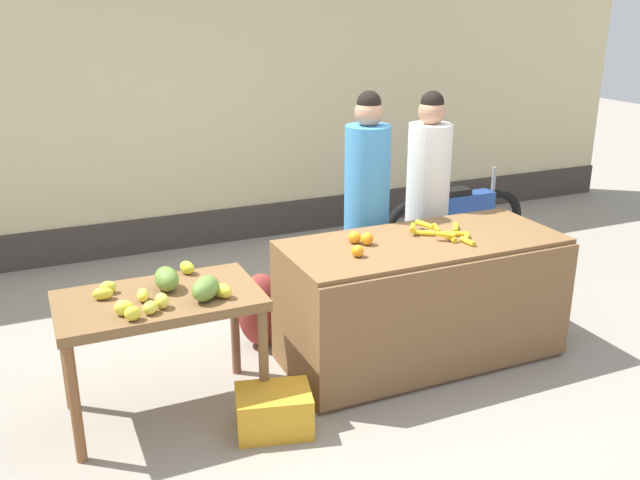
% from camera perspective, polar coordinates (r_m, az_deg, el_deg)
% --- Properties ---
extents(ground_plane, '(24.00, 24.00, 0.00)m').
position_cam_1_polar(ground_plane, '(4.94, 3.00, -10.47)').
color(ground_plane, gray).
extents(market_wall_back, '(9.86, 0.23, 3.31)m').
position_cam_1_polar(market_wall_back, '(7.21, -8.01, 12.48)').
color(market_wall_back, beige).
rests_on(market_wall_back, ground).
extents(fruit_stall_counter, '(1.94, 0.85, 0.88)m').
position_cam_1_polar(fruit_stall_counter, '(4.95, 8.29, -4.87)').
color(fruit_stall_counter, brown).
rests_on(fruit_stall_counter, ground).
extents(side_table_wooden, '(1.18, 0.68, 0.79)m').
position_cam_1_polar(side_table_wooden, '(4.26, -12.98, -5.71)').
color(side_table_wooden, brown).
rests_on(side_table_wooden, ground).
extents(banana_bunch_pile, '(0.43, 0.50, 0.07)m').
position_cam_1_polar(banana_bunch_pile, '(4.90, 10.07, 0.63)').
color(banana_bunch_pile, gold).
rests_on(banana_bunch_pile, fruit_stall_counter).
extents(orange_pile, '(0.24, 0.33, 0.09)m').
position_cam_1_polar(orange_pile, '(4.60, 3.30, -0.13)').
color(orange_pile, orange).
rests_on(orange_pile, fruit_stall_counter).
extents(mango_papaya_pile, '(0.77, 0.66, 0.14)m').
position_cam_1_polar(mango_papaya_pile, '(4.16, -11.95, -3.85)').
color(mango_papaya_pile, yellow).
rests_on(mango_papaya_pile, side_table_wooden).
extents(vendor_woman_blue_shirt, '(0.34, 0.34, 1.82)m').
position_cam_1_polar(vendor_woman_blue_shirt, '(5.29, 3.82, 2.38)').
color(vendor_woman_blue_shirt, '#33333D').
rests_on(vendor_woman_blue_shirt, ground).
extents(vendor_woman_white_shirt, '(0.34, 0.34, 1.78)m').
position_cam_1_polar(vendor_woman_white_shirt, '(5.61, 8.74, 2.98)').
color(vendor_woman_white_shirt, '#33333D').
rests_on(vendor_woman_white_shirt, ground).
extents(parked_motorcycle, '(1.60, 0.18, 0.88)m').
position_cam_1_polar(parked_motorcycle, '(6.95, 10.97, 1.73)').
color(parked_motorcycle, black).
rests_on(parked_motorcycle, ground).
extents(produce_crate, '(0.50, 0.42, 0.26)m').
position_cam_1_polar(produce_crate, '(4.26, -3.79, -13.76)').
color(produce_crate, gold).
rests_on(produce_crate, ground).
extents(produce_sack, '(0.39, 0.33, 0.56)m').
position_cam_1_polar(produce_sack, '(5.15, -4.77, -5.72)').
color(produce_sack, maroon).
rests_on(produce_sack, ground).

